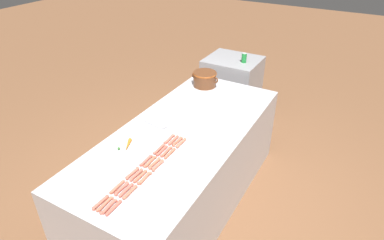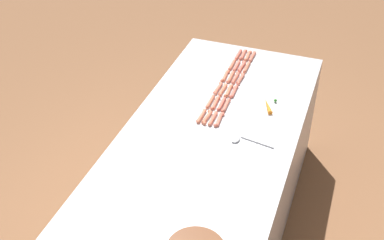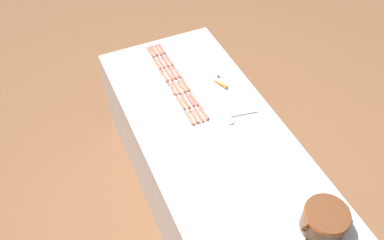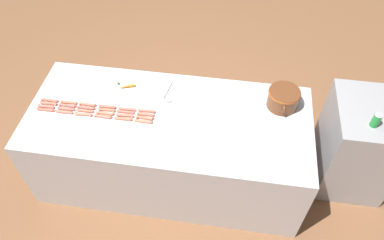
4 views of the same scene
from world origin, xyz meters
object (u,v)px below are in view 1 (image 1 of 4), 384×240
(back_cabinet, at_px, (231,91))
(hot_dog_3, at_px, (146,160))
(hot_dog_1, at_px, (117,187))
(hot_dog_15, at_px, (154,163))
(hot_dog_17, at_px, (177,141))
(hot_dog_6, at_px, (105,204))
(hot_dog_11, at_px, (174,140))
(hot_dog_0, at_px, (100,202))
(hot_dog_12, at_px, (109,207))
(hot_dog_2, at_px, (132,173))
(bean_pot, at_px, (205,78))
(hot_dog_14, at_px, (140,176))
(hot_dog_18, at_px, (114,208))
(hot_dog_22, at_px, (170,153))
(carrot, at_px, (127,145))
(hot_dog_19, at_px, (130,192))
(hot_dog_20, at_px, (145,178))
(hot_dog_4, at_px, (159,149))
(hot_dog_7, at_px, (122,189))
(hot_dog_21, at_px, (158,165))
(serving_spoon, at_px, (160,126))
(hot_dog_9, at_px, (150,162))
(soda_can, at_px, (244,58))
(hot_dog_23, at_px, (181,143))
(hot_dog_8, at_px, (136,175))
(hot_dog_16, at_px, (166,152))
(hot_dog_13, at_px, (126,190))

(back_cabinet, distance_m, hot_dog_3, 2.32)
(hot_dog_1, relative_size, hot_dog_15, 1.00)
(hot_dog_17, bearing_deg, hot_dog_6, -92.65)
(back_cabinet, height_order, hot_dog_11, back_cabinet)
(hot_dog_0, xyz_separation_m, hot_dog_12, (0.08, -0.00, 0.00))
(hot_dog_2, distance_m, bean_pot, 1.71)
(hot_dog_14, distance_m, hot_dog_18, 0.35)
(hot_dog_22, bearing_deg, carrot, -167.02)
(hot_dog_19, bearing_deg, hot_dog_20, 89.55)
(hot_dog_17, height_order, hot_dog_18, same)
(carrot, bearing_deg, hot_dog_22, 12.98)
(hot_dog_6, bearing_deg, hot_dog_4, 92.87)
(hot_dog_4, xyz_separation_m, hot_dog_20, (0.11, -0.36, 0.00))
(hot_dog_2, bearing_deg, carrot, 134.88)
(hot_dog_7, bearing_deg, hot_dog_11, 90.00)
(hot_dog_21, bearing_deg, hot_dog_2, -123.37)
(serving_spoon, bearing_deg, hot_dog_9, -64.28)
(hot_dog_22, bearing_deg, hot_dog_20, -89.78)
(soda_can, bearing_deg, hot_dog_11, -87.16)
(hot_dog_12, distance_m, hot_dog_22, 0.71)
(hot_dog_4, bearing_deg, hot_dog_0, -90.04)
(hot_dog_6, bearing_deg, hot_dog_2, 96.06)
(hot_dog_14, bearing_deg, hot_dog_7, -101.75)
(hot_dog_11, bearing_deg, hot_dog_21, -77.71)
(hot_dog_15, bearing_deg, hot_dog_23, 83.49)
(hot_dog_8, distance_m, bean_pot, 1.71)
(hot_dog_17, distance_m, hot_dog_21, 0.36)
(hot_dog_16, height_order, hot_dog_18, same)
(serving_spoon, bearing_deg, hot_dog_8, -70.41)
(hot_dog_11, bearing_deg, hot_dog_12, -87.49)
(hot_dog_1, distance_m, hot_dog_16, 0.54)
(hot_dog_18, relative_size, hot_dog_23, 1.00)
(hot_dog_6, relative_size, hot_dog_8, 1.00)
(hot_dog_8, xyz_separation_m, hot_dog_21, (0.08, 0.18, 0.00))
(hot_dog_8, distance_m, hot_dog_15, 0.19)
(hot_dog_21, bearing_deg, hot_dog_13, -96.34)
(hot_dog_6, xyz_separation_m, hot_dog_14, (0.04, 0.35, 0.00))
(hot_dog_4, bearing_deg, hot_dog_7, -86.07)
(hot_dog_4, height_order, hot_dog_7, same)
(hot_dog_13, bearing_deg, hot_dog_19, -4.73)
(hot_dog_8, height_order, hot_dog_16, same)
(hot_dog_19, bearing_deg, hot_dog_12, -101.80)
(hot_dog_6, distance_m, hot_dog_8, 0.35)
(hot_dog_8, relative_size, hot_dog_14, 1.00)
(hot_dog_23, xyz_separation_m, soda_can, (-0.17, 1.87, 0.14))
(hot_dog_8, xyz_separation_m, hot_dog_12, (0.04, -0.35, 0.00))
(hot_dog_21, relative_size, serving_spoon, 0.59)
(back_cabinet, distance_m, hot_dog_20, 2.51)
(hot_dog_6, bearing_deg, hot_dog_22, 83.68)
(back_cabinet, relative_size, bean_pot, 2.79)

